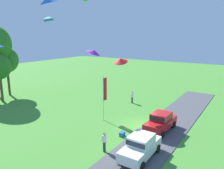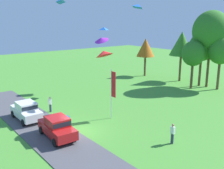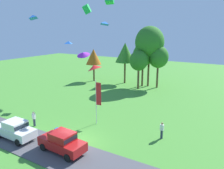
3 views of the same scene
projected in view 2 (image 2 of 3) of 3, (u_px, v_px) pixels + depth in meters
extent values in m
plane|color=#478E33|center=(79.00, 132.00, 23.66)|extent=(120.00, 120.00, 0.00)
cube|color=#4C4C51|center=(55.00, 138.00, 22.26)|extent=(36.00, 4.40, 0.06)
cube|color=white|center=(26.00, 112.00, 26.25)|extent=(4.41, 1.82, 0.80)
cube|color=white|center=(26.00, 106.00, 25.99)|extent=(2.01, 1.65, 0.70)
cube|color=#19232D|center=(26.00, 106.00, 25.99)|extent=(2.05, 1.62, 0.38)
cylinder|color=black|center=(13.00, 114.00, 26.98)|extent=(0.68, 0.24, 0.68)
cylinder|color=black|center=(29.00, 111.00, 28.00)|extent=(0.68, 0.24, 0.68)
cylinder|color=black|center=(24.00, 123.00, 24.69)|extent=(0.68, 0.24, 0.68)
cylinder|color=black|center=(41.00, 119.00, 25.72)|extent=(0.68, 0.24, 0.68)
cube|color=red|center=(57.00, 129.00, 22.24)|extent=(4.50, 2.05, 0.80)
cube|color=red|center=(57.00, 121.00, 21.98)|extent=(2.09, 1.75, 0.70)
cube|color=#19232D|center=(57.00, 121.00, 21.98)|extent=(2.13, 1.72, 0.38)
cylinder|color=black|center=(41.00, 130.00, 23.05)|extent=(0.69, 0.28, 0.68)
cylinder|color=black|center=(59.00, 126.00, 24.00)|extent=(0.69, 0.28, 0.68)
cylinder|color=black|center=(55.00, 143.00, 20.67)|extent=(0.69, 0.28, 0.68)
cylinder|color=black|center=(74.00, 137.00, 21.62)|extent=(0.69, 0.28, 0.68)
cylinder|color=#2D334C|center=(50.00, 108.00, 28.68)|extent=(0.24, 0.24, 0.88)
cube|color=white|center=(50.00, 102.00, 28.51)|extent=(0.36, 0.22, 0.60)
sphere|color=beige|center=(50.00, 98.00, 28.41)|extent=(0.22, 0.22, 0.22)
cylinder|color=#2D334C|center=(172.00, 138.00, 21.30)|extent=(0.24, 0.24, 0.88)
cube|color=white|center=(173.00, 130.00, 21.12)|extent=(0.36, 0.22, 0.60)
sphere|color=#9E7051|center=(173.00, 125.00, 21.02)|extent=(0.22, 0.22, 0.22)
cylinder|color=brown|center=(145.00, 66.00, 47.04)|extent=(0.36, 0.36, 3.52)
cone|color=#B25B19|center=(146.00, 47.00, 46.24)|extent=(3.17, 3.17, 3.17)
cylinder|color=brown|center=(180.00, 68.00, 42.96)|extent=(0.36, 0.36, 4.24)
cone|color=#387F28|center=(182.00, 43.00, 41.99)|extent=(3.82, 3.82, 3.82)
cylinder|color=brown|center=(200.00, 72.00, 39.65)|extent=(0.36, 0.36, 4.24)
ellipsoid|color=#2D7023|center=(202.00, 47.00, 38.73)|extent=(3.82, 3.82, 4.20)
cylinder|color=brown|center=(192.00, 76.00, 38.26)|extent=(0.36, 0.36, 3.67)
ellipsoid|color=#2D7023|center=(193.00, 53.00, 37.47)|extent=(3.31, 3.31, 3.64)
cylinder|color=brown|center=(208.00, 68.00, 38.89)|extent=(0.36, 0.36, 5.90)
ellipsoid|color=#2D7023|center=(211.00, 31.00, 37.62)|extent=(5.31, 5.31, 5.84)
cylinder|color=brown|center=(218.00, 76.00, 37.66)|extent=(0.36, 0.36, 4.07)
ellipsoid|color=#2D7023|center=(221.00, 50.00, 36.78)|extent=(3.66, 3.66, 4.03)
cylinder|color=silver|center=(111.00, 94.00, 26.36)|extent=(0.08, 0.08, 5.17)
cube|color=red|center=(114.00, 85.00, 25.85)|extent=(0.64, 0.04, 2.58)
cube|color=blue|center=(67.00, 118.00, 26.36)|extent=(0.56, 0.40, 0.40)
pyramid|color=blue|center=(104.00, 29.00, 34.70)|extent=(1.25, 1.29, 0.38)
cone|color=purple|center=(101.00, 39.00, 26.30)|extent=(1.72, 1.74, 0.83)
pyramid|color=blue|center=(61.00, 0.00, 29.63)|extent=(1.29, 1.11, 0.69)
pyramid|color=blue|center=(138.00, 6.00, 29.42)|extent=(1.18, 1.25, 0.63)
cone|color=red|center=(104.00, 53.00, 23.58)|extent=(1.72, 1.67, 0.93)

